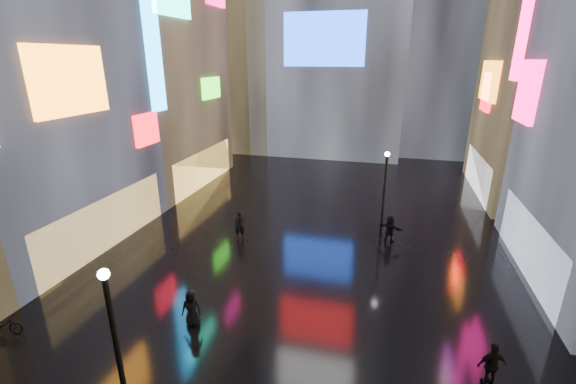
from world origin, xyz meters
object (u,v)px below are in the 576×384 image
(lamp_near, at_px, (116,341))
(bicycle, at_px, (2,325))
(lamp_far, at_px, (384,189))
(pedestrian_3, at_px, (492,365))

(lamp_near, bearing_deg, bicycle, 163.86)
(lamp_near, height_order, bicycle, lamp_near)
(lamp_far, distance_m, pedestrian_3, 11.87)
(bicycle, bearing_deg, pedestrian_3, -99.20)
(lamp_near, relative_size, lamp_far, 1.00)
(lamp_far, relative_size, pedestrian_3, 3.20)
(lamp_near, bearing_deg, lamp_far, 66.10)
(lamp_far, bearing_deg, bicycle, -136.82)
(lamp_near, distance_m, bicycle, 7.98)
(bicycle, bearing_deg, lamp_near, -122.22)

